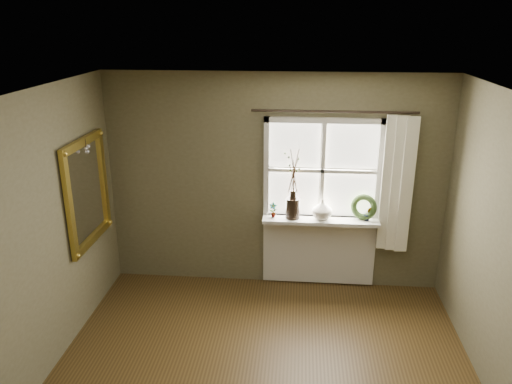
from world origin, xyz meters
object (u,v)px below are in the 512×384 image
object	(u,v)px
dark_jug	(293,208)
wreath	(363,210)
gilt_mirror	(87,191)
cream_vase	(322,209)

from	to	relation	value
dark_jug	wreath	world-z (taller)	wreath
wreath	gilt_mirror	bearing A→B (deg)	-147.86
dark_jug	gilt_mirror	xyz separation A→B (m)	(-2.18, -0.64, 0.37)
wreath	gilt_mirror	xyz separation A→B (m)	(-3.01, -0.68, 0.37)
cream_vase	wreath	bearing A→B (deg)	4.76
gilt_mirror	wreath	bearing A→B (deg)	12.74
dark_jug	cream_vase	size ratio (longest dim) A/B	1.00
cream_vase	gilt_mirror	bearing A→B (deg)	-165.79
cream_vase	gilt_mirror	size ratio (longest dim) A/B	0.21
wreath	cream_vase	bearing A→B (deg)	-155.84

